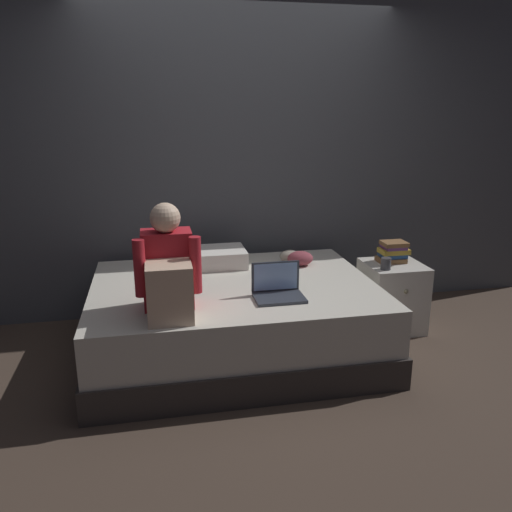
% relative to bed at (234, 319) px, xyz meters
% --- Properties ---
extents(ground_plane, '(8.00, 8.00, 0.00)m').
position_rel_bed_xyz_m(ground_plane, '(0.20, -0.30, -0.26)').
color(ground_plane, '#47382D').
extents(wall_back, '(5.60, 0.10, 2.70)m').
position_rel_bed_xyz_m(wall_back, '(0.20, 0.90, 1.09)').
color(wall_back, '#4C4F54').
rests_on(wall_back, ground_plane).
extents(bed, '(2.00, 1.50, 0.53)m').
position_rel_bed_xyz_m(bed, '(0.00, 0.00, 0.00)').
color(bed, '#332D2B').
rests_on(bed, ground_plane).
extents(nightstand, '(0.44, 0.46, 0.54)m').
position_rel_bed_xyz_m(nightstand, '(1.30, 0.18, 0.01)').
color(nightstand, beige).
rests_on(nightstand, ground_plane).
extents(person_sitting, '(0.39, 0.44, 0.66)m').
position_rel_bed_xyz_m(person_sitting, '(-0.46, -0.43, 0.52)').
color(person_sitting, '#B21E28').
rests_on(person_sitting, bed).
extents(laptop, '(0.32, 0.23, 0.22)m').
position_rel_bed_xyz_m(laptop, '(0.24, -0.32, 0.32)').
color(laptop, '#333842').
rests_on(laptop, bed).
extents(pillow, '(0.56, 0.36, 0.13)m').
position_rel_bed_xyz_m(pillow, '(-0.12, 0.45, 0.33)').
color(pillow, silver).
rests_on(pillow, bed).
extents(book_stack, '(0.24, 0.16, 0.17)m').
position_rel_bed_xyz_m(book_stack, '(1.31, 0.23, 0.36)').
color(book_stack, brown).
rests_on(book_stack, nightstand).
extents(mug, '(0.08, 0.08, 0.09)m').
position_rel_bed_xyz_m(mug, '(1.17, 0.06, 0.32)').
color(mug, '#3D3D42').
rests_on(mug, nightstand).
extents(clothes_pile, '(0.24, 0.27, 0.11)m').
position_rel_bed_xyz_m(clothes_pile, '(0.56, 0.37, 0.32)').
color(clothes_pile, '#8E3D47').
rests_on(clothes_pile, bed).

